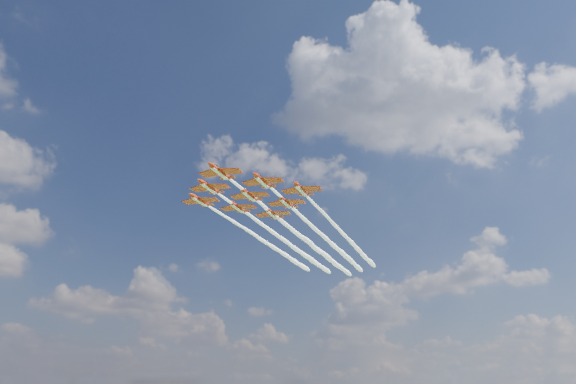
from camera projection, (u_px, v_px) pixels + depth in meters
name	position (u px, v px, depth m)	size (l,w,h in m)	color
jet_lead	(285.00, 223.00, 172.54)	(86.76, 57.19, 2.90)	#AC2109
jet_row2_port	(315.00, 229.00, 178.46)	(86.76, 57.19, 2.90)	#AC2109
jet_row2_starb	(273.00, 232.00, 182.73)	(86.76, 57.19, 2.90)	#AC2109
jet_row3_port	(343.00, 234.00, 184.39)	(86.76, 57.19, 2.90)	#AC2109
jet_row3_centre	(302.00, 237.00, 188.66)	(86.76, 57.19, 2.90)	#AC2109
jet_row3_starb	(262.00, 240.00, 192.93)	(86.76, 57.19, 2.90)	#AC2109
jet_row4_port	(329.00, 241.00, 194.58)	(86.76, 57.19, 2.90)	#AC2109
jet_row4_starb	(290.00, 244.00, 198.85)	(86.76, 57.19, 2.90)	#AC2109
jet_tail	(316.00, 248.00, 204.77)	(86.76, 57.19, 2.90)	#AC2109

